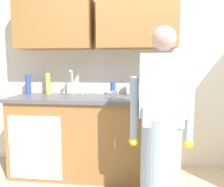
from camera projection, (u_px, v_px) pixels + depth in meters
kitchen_wall_with_uppers at (130, 52)px, 2.80m from camera, size 4.80×0.44×2.70m
counter_cabinet at (94, 137)px, 2.68m from camera, size 1.90×0.62×0.90m
countertop at (94, 98)px, 2.63m from camera, size 1.96×0.66×0.04m
sink at (72, 97)px, 2.66m from camera, size 0.50×0.36×0.35m
person_at_sink at (161, 138)px, 1.90m from camera, size 0.55×0.34×1.62m
bottle_cleaner_spray at (48, 83)px, 2.87m from camera, size 0.06×0.06×0.27m
bottle_soap at (133, 86)px, 2.70m from camera, size 0.08×0.08×0.23m
bottle_water_tall at (28, 84)px, 2.86m from camera, size 0.07×0.07×0.25m
bottle_dish_liquid at (113, 89)px, 2.74m from camera, size 0.06×0.06×0.16m
bottle_water_short at (159, 88)px, 2.69m from camera, size 0.08×0.08×0.20m
cup_by_sink at (114, 95)px, 2.40m from camera, size 0.08×0.08×0.09m
sponge at (134, 97)px, 2.50m from camera, size 0.11×0.07×0.03m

